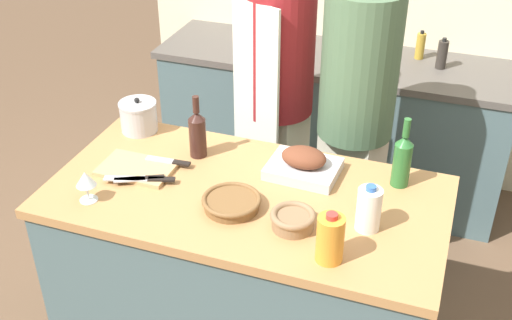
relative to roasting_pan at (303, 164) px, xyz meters
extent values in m
cube|color=#4C666B|center=(-0.17, -0.21, -0.52)|extent=(1.51, 0.77, 0.88)
cube|color=#B27F4C|center=(-0.17, -0.21, -0.06)|extent=(1.56, 0.80, 0.04)
cube|color=#4C666B|center=(-0.17, 1.31, -0.54)|extent=(2.04, 0.58, 0.84)
cube|color=#56514C|center=(-0.17, 1.31, -0.10)|extent=(2.10, 0.60, 0.04)
cube|color=#BCBCC1|center=(0.00, 0.00, -0.02)|extent=(0.29, 0.24, 0.04)
ellipsoid|color=brown|center=(0.00, 0.00, 0.03)|extent=(0.19, 0.14, 0.08)
cylinder|color=brown|center=(-0.19, -0.32, -0.03)|extent=(0.21, 0.21, 0.04)
torus|color=brown|center=(-0.19, -0.32, -0.01)|extent=(0.23, 0.23, 0.02)
cube|color=tan|center=(-0.65, -0.20, -0.04)|extent=(0.30, 0.20, 0.02)
cylinder|color=#B7B7BC|center=(-0.80, 0.10, 0.02)|extent=(0.16, 0.16, 0.13)
cylinder|color=#B7B7BC|center=(-0.80, 0.10, 0.09)|extent=(0.17, 0.17, 0.01)
sphere|color=black|center=(-0.80, 0.10, 0.11)|extent=(0.02, 0.02, 0.02)
cylinder|color=#846647|center=(0.06, -0.35, -0.02)|extent=(0.15, 0.15, 0.05)
torus|color=#846647|center=(0.06, -0.35, 0.01)|extent=(0.17, 0.17, 0.02)
cylinder|color=orange|center=(0.23, -0.48, 0.04)|extent=(0.09, 0.09, 0.17)
cylinder|color=red|center=(0.23, -0.48, 0.14)|extent=(0.04, 0.04, 0.02)
cylinder|color=white|center=(0.31, -0.27, 0.04)|extent=(0.09, 0.09, 0.17)
cylinder|color=#3360B2|center=(0.31, -0.27, 0.13)|extent=(0.04, 0.04, 0.02)
cylinder|color=#381E19|center=(-0.46, -0.01, 0.04)|extent=(0.07, 0.07, 0.17)
cone|color=#381E19|center=(-0.46, -0.01, 0.14)|extent=(0.07, 0.07, 0.03)
cylinder|color=#381E19|center=(-0.46, -0.01, 0.20)|extent=(0.03, 0.03, 0.07)
cylinder|color=#28662D|center=(0.38, 0.05, 0.05)|extent=(0.07, 0.07, 0.18)
cone|color=#28662D|center=(0.38, 0.05, 0.16)|extent=(0.07, 0.07, 0.04)
cylinder|color=#28662D|center=(0.38, 0.05, 0.21)|extent=(0.03, 0.03, 0.08)
cylinder|color=silver|center=(-0.72, -0.45, -0.04)|extent=(0.07, 0.07, 0.00)
cylinder|color=silver|center=(-0.72, -0.45, -0.01)|extent=(0.01, 0.01, 0.07)
cone|color=silver|center=(-0.72, -0.45, 0.05)|extent=(0.08, 0.08, 0.06)
cube|color=#B7B7BC|center=(-0.65, -0.30, -0.02)|extent=(0.18, 0.08, 0.01)
cube|color=black|center=(-0.51, -0.26, -0.02)|extent=(0.11, 0.06, 0.01)
cube|color=#B7B7BC|center=(-0.58, -0.13, -0.02)|extent=(0.12, 0.04, 0.01)
cube|color=black|center=(-0.49, -0.12, -0.02)|extent=(0.07, 0.03, 0.01)
cube|color=#B7B7BC|center=(-0.63, -0.30, -0.02)|extent=(0.12, 0.08, 0.01)
cube|color=black|center=(-0.54, -0.26, -0.02)|extent=(0.08, 0.06, 0.01)
cube|color=silver|center=(-0.71, 1.41, -0.05)|extent=(0.18, 0.14, 0.06)
cylinder|color=#B7B7BC|center=(-0.73, 1.41, 0.04)|extent=(0.13, 0.13, 0.11)
cube|color=silver|center=(-0.64, 1.41, 0.07)|extent=(0.05, 0.08, 0.18)
cylinder|color=#B28E2D|center=(0.28, 1.45, -0.01)|extent=(0.05, 0.05, 0.15)
cylinder|color=black|center=(0.28, 1.45, 0.08)|extent=(0.02, 0.02, 0.02)
cylinder|color=#332D28|center=(-0.10, 1.16, -0.02)|extent=(0.06, 0.06, 0.11)
cylinder|color=black|center=(-0.10, 1.16, 0.04)|extent=(0.03, 0.03, 0.02)
cylinder|color=#332D28|center=(0.41, 1.35, 0.00)|extent=(0.06, 0.06, 0.16)
cylinder|color=black|center=(0.41, 1.35, 0.09)|extent=(0.02, 0.02, 0.02)
cube|color=beige|center=(-0.32, 0.64, -0.54)|extent=(0.33, 0.28, 0.84)
cylinder|color=maroon|center=(-0.32, 0.64, 0.23)|extent=(0.35, 0.35, 0.70)
cube|color=silver|center=(-0.38, 0.49, 0.03)|extent=(0.26, 0.11, 0.89)
cube|color=beige|center=(0.10, 0.56, -0.55)|extent=(0.33, 0.28, 0.83)
cylinder|color=#4C6B4C|center=(0.10, 0.56, 0.22)|extent=(0.36, 0.36, 0.69)
camera|label=1|loc=(0.55, -2.12, 1.39)|focal=45.00mm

